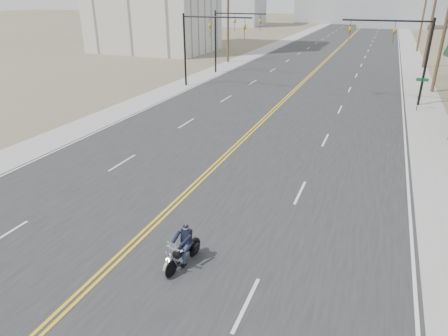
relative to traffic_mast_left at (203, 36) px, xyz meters
name	(u,v)px	position (x,y,z in m)	size (l,w,h in m)	color
road	(339,48)	(8.98, 38.00, -4.93)	(20.00, 200.00, 0.01)	#303033
sidewalk_left	(275,45)	(-2.52, 38.00, -4.93)	(3.00, 200.00, 0.01)	#A5A5A0
sidewalk_right	(410,51)	(20.48, 38.00, -4.93)	(3.00, 200.00, 0.01)	#A5A5A0
traffic_mast_left	(203,36)	(0.00, 0.00, 0.00)	(7.10, 0.26, 7.00)	black
traffic_mast_right	(402,44)	(17.95, 0.00, 0.00)	(7.10, 0.26, 7.00)	black
traffic_mast_far	(229,30)	(-0.33, 8.00, -0.06)	(6.10, 0.26, 7.00)	black
street_sign	(421,89)	(19.78, -2.00, -3.13)	(0.90, 0.06, 2.62)	black
utility_pole_c	(445,29)	(21.48, 6.00, 0.79)	(2.20, 0.30, 11.00)	brown
utility_pole_d	(432,18)	(21.48, 21.00, 1.05)	(2.20, 0.30, 11.50)	brown
utility_pole_e	(424,14)	(21.48, 38.00, 0.79)	(2.20, 0.30, 11.00)	brown
utility_pole_left	(228,20)	(-3.52, 16.00, 0.54)	(2.20, 0.30, 10.50)	brown
haze_bldg_b	(395,1)	(16.98, 93.00, 2.06)	(18.00, 14.00, 14.00)	#ADB2B7
motorcyclist	(182,247)	(11.30, -26.97, -4.19)	(0.82, 1.92, 1.50)	black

